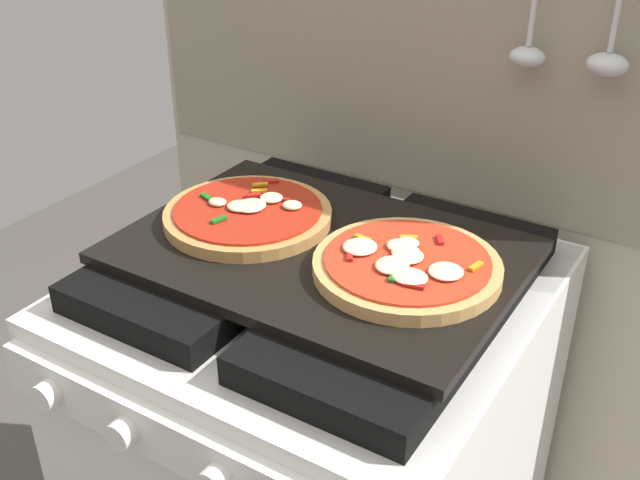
# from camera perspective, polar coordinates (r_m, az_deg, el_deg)

# --- Properties ---
(kitchen_backsplash) EXTENTS (1.10, 0.08, 1.55)m
(kitchen_backsplash) POSITION_cam_1_polar(r_m,az_deg,el_deg) (1.38, 7.42, 0.66)
(kitchen_backsplash) COLOR #B2A893
(kitchen_backsplash) RESTS_ON ground_plane
(baking_tray) EXTENTS (0.54, 0.38, 0.02)m
(baking_tray) POSITION_cam_1_polar(r_m,az_deg,el_deg) (1.06, 0.00, -0.85)
(baking_tray) COLOR black
(baking_tray) RESTS_ON stove
(pizza_left) EXTENTS (0.25, 0.25, 0.03)m
(pizza_left) POSITION_cam_1_polar(r_m,az_deg,el_deg) (1.12, -5.38, 1.93)
(pizza_left) COLOR #C18947
(pizza_left) RESTS_ON baking_tray
(pizza_right) EXTENTS (0.25, 0.25, 0.03)m
(pizza_right) POSITION_cam_1_polar(r_m,az_deg,el_deg) (0.99, 6.44, -1.95)
(pizza_right) COLOR tan
(pizza_right) RESTS_ON baking_tray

